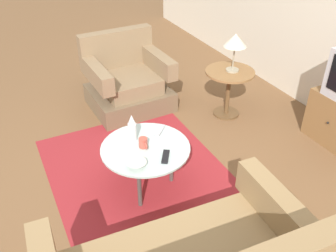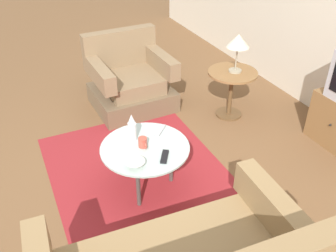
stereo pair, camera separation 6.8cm
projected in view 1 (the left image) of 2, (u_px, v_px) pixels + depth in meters
The scene contains 11 objects.
ground_plane at pixel (140, 184), 3.41m from camera, with size 16.00×16.00×0.00m, color brown.
area_rug at pixel (147, 186), 3.39m from camera, with size 2.36×1.60×0.00m, color maroon.
armchair at pixel (127, 83), 4.48m from camera, with size 0.84×0.94×0.87m.
coffee_table at pixel (145, 151), 3.16m from camera, with size 0.77×0.77×0.45m.
side_table at pixel (229, 83), 4.23m from camera, with size 0.56×0.56×0.56m.
table_lamp at pixel (235, 42), 3.96m from camera, with size 0.25×0.25×0.43m.
vase at pixel (132, 128), 3.16m from camera, with size 0.07×0.07×0.26m.
mug at pixel (143, 143), 3.12m from camera, with size 0.12×0.08×0.09m.
bowl at pixel (137, 164), 2.91m from camera, with size 0.16×0.16×0.05m.
tv_remote_dark at pixel (166, 157), 3.02m from camera, with size 0.17×0.13×0.02m.
tv_remote_silver at pixel (160, 130), 3.34m from camera, with size 0.16×0.15×0.02m.
Camera 1 is at (2.40, -0.91, 2.33)m, focal length 39.42 mm.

